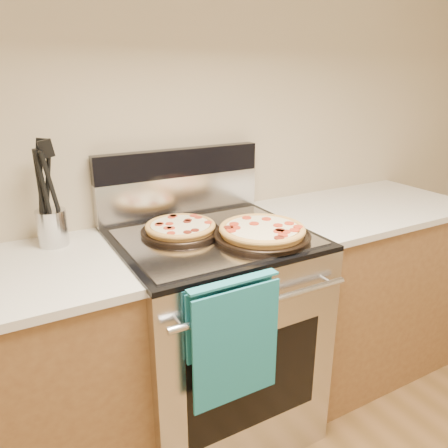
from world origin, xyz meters
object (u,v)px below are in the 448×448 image
pepperoni_pizza_front (262,232)px  utensil_crock (52,228)px  range_body (213,336)px  pepperoni_pizza_back (180,228)px

pepperoni_pizza_front → utensil_crock: size_ratio=2.69×
pepperoni_pizza_front → range_body: bearing=138.4°
pepperoni_pizza_back → pepperoni_pizza_front: bearing=-38.4°
pepperoni_pizza_back → utensil_crock: size_ratio=2.25×
utensil_crock → pepperoni_pizza_back: bearing=-19.4°
range_body → pepperoni_pizza_front: 0.54m
pepperoni_pizza_back → pepperoni_pizza_front: 0.33m
pepperoni_pizza_back → pepperoni_pizza_front: size_ratio=0.84×
pepperoni_pizza_back → utensil_crock: bearing=160.6°
range_body → pepperoni_pizza_front: bearing=-41.6°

